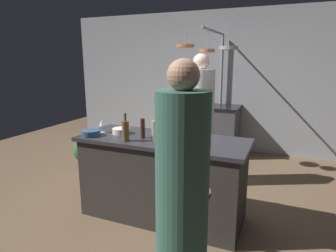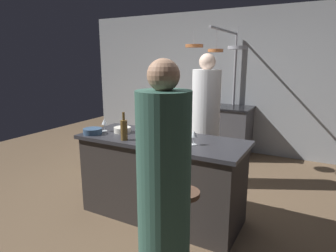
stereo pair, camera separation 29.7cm
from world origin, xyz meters
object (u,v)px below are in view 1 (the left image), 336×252
wine_bottle_amber (126,130)px  wine_bottle_dark (171,124)px  chef (200,125)px  bar_stool_right (194,224)px  wine_bottle_rose (155,130)px  potted_plant (86,153)px  wine_glass_near_right_guest (197,134)px  pepper_mill (143,128)px  wine_glass_near_left_guest (102,124)px  mixing_bowl_blue (91,133)px  guest_right (182,197)px  mixing_bowl_ceramic (121,131)px  stove_range (216,130)px

wine_bottle_amber → wine_bottle_dark: same height
chef → bar_stool_right: (0.47, -1.68, -0.45)m
wine_bottle_rose → wine_bottle_dark: (0.04, 0.33, 0.00)m
wine_bottle_rose → potted_plant: bearing=152.2°
potted_plant → wine_glass_near_right_guest: size_ratio=3.56×
pepper_mill → wine_bottle_rose: size_ratio=0.73×
wine_glass_near_left_guest → mixing_bowl_blue: bearing=-101.0°
guest_right → chef: bearing=103.6°
pepper_mill → wine_glass_near_left_guest: 0.53m
potted_plant → wine_glass_near_right_guest: (2.04, -0.81, 0.71)m
chef → mixing_bowl_ceramic: 1.22m
chef → wine_glass_near_right_guest: size_ratio=12.26×
chef → mixing_bowl_ceramic: size_ratio=9.32×
wine_glass_near_left_guest → mixing_bowl_ceramic: (0.22, 0.05, -0.07)m
stove_range → wine_bottle_rose: (-0.04, -2.56, 0.56)m
chef → pepper_mill: 1.18m
wine_bottle_dark → mixing_bowl_blue: bearing=-149.9°
chef → wine_bottle_rose: size_ratio=6.22×
stove_range → bar_stool_right: 3.12m
pepper_mill → wine_glass_near_right_guest: (0.60, 0.01, 0.00)m
wine_bottle_amber → wine_glass_near_right_guest: wine_bottle_amber is taller
wine_bottle_rose → wine_glass_near_left_guest: wine_bottle_rose is taller
wine_bottle_dark → wine_glass_near_right_guest: size_ratio=2.00×
pepper_mill → mixing_bowl_ceramic: size_ratio=1.09×
wine_bottle_amber → wine_bottle_dark: size_ratio=1.00×
wine_glass_near_left_guest → stove_range: bearing=73.8°
wine_bottle_amber → mixing_bowl_blue: 0.47m
stove_range → wine_bottle_dark: 2.29m
wine_bottle_rose → chef: bearing=83.8°
wine_bottle_dark → wine_glass_near_left_guest: size_ratio=2.00×
bar_stool_right → chef: bearing=105.7°
wine_glass_near_right_guest → potted_plant: bearing=158.4°
wine_glass_near_right_guest → mixing_bowl_ceramic: (-0.91, 0.07, -0.07)m
wine_bottle_amber → wine_glass_near_left_guest: bearing=155.1°
wine_bottle_dark → mixing_bowl_ceramic: bearing=-156.0°
chef → bar_stool_right: size_ratio=2.63×
stove_range → potted_plant: size_ratio=1.71×
pepper_mill → wine_glass_near_left_guest: pepper_mill is taller
potted_plant → wine_glass_near_right_guest: 2.30m
stove_range → wine_glass_near_right_guest: wine_glass_near_right_guest is taller
pepper_mill → wine_bottle_rose: bearing=-11.1°
guest_right → wine_bottle_rose: (-0.62, 0.88, 0.21)m
wine_bottle_rose → bar_stool_right: bearing=-40.8°
mixing_bowl_blue → mixing_bowl_ceramic: bearing=40.6°
potted_plant → wine_glass_near_right_guest: wine_glass_near_right_guest is taller
wine_bottle_dark → wine_bottle_amber: bearing=-122.3°
stove_range → wine_bottle_dark: size_ratio=3.05×
mixing_bowl_ceramic → chef: bearing=60.4°
stove_range → chef: bearing=-86.3°
mixing_bowl_ceramic → guest_right: bearing=-42.1°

